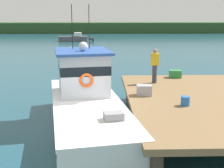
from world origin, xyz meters
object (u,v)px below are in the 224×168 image
deckhand_by_the_boat (155,65)px  crate_stack_near_edge (144,90)px  moored_boat_mid_harbor (76,38)px  bait_bucket (185,101)px  mooring_buoy_inshore (213,78)px  crate_single_far (175,74)px  mooring_buoy_outer (71,48)px  main_fishing_boat (85,102)px

deckhand_by_the_boat → crate_stack_near_edge: bearing=-109.6°
deckhand_by_the_boat → moored_boat_mid_harbor: 36.49m
bait_bucket → crate_stack_near_edge: bearing=131.8°
bait_bucket → mooring_buoy_inshore: bearing=64.4°
crate_single_far → mooring_buoy_outer: bearing=108.9°
main_fishing_boat → moored_boat_mid_harbor: size_ratio=1.72×
moored_boat_mid_harbor → mooring_buoy_inshore: bearing=-68.3°
moored_boat_mid_harbor → mooring_buoy_outer: 11.71m
bait_bucket → moored_boat_mid_harbor: (-7.47, 39.44, -0.87)m
mooring_buoy_inshore → main_fishing_boat: bearing=-134.8°
bait_bucket → mooring_buoy_outer: 28.65m
bait_bucket → mooring_buoy_outer: (-7.06, 27.74, -1.16)m
moored_boat_mid_harbor → mooring_buoy_outer: bearing=-88.0°
crate_stack_near_edge → main_fishing_boat: bearing=-173.5°
crate_single_far → bait_bucket: crate_single_far is taller
crate_single_far → main_fishing_boat: bearing=-140.4°
main_fishing_boat → crate_single_far: bearing=39.6°
crate_stack_near_edge → mooring_buoy_inshore: bearing=53.9°
bait_bucket → mooring_buoy_inshore: 10.47m
bait_bucket → deckhand_by_the_boat: size_ratio=0.21×
deckhand_by_the_boat → mooring_buoy_inshore: 7.83m
main_fishing_boat → bait_bucket: (3.66, -1.18, 0.36)m
mooring_buoy_outer → mooring_buoy_inshore: (11.55, -18.35, -0.03)m
crate_single_far → moored_boat_mid_harbor: (-8.25, 34.59, -0.89)m
bait_bucket → moored_boat_mid_harbor: 40.15m
crate_stack_near_edge → mooring_buoy_inshore: crate_stack_near_edge is taller
deckhand_by_the_boat → moored_boat_mid_harbor: (-6.97, 35.78, -1.56)m
moored_boat_mid_harbor → mooring_buoy_outer: moored_boat_mid_harbor is taller
main_fishing_boat → moored_boat_mid_harbor: main_fishing_boat is taller
bait_bucket → moored_boat_mid_harbor: bearing=100.7°
crate_single_far → moored_boat_mid_harbor: size_ratio=0.10×
main_fishing_boat → crate_single_far: 5.78m
main_fishing_boat → mooring_buoy_outer: (-3.40, 26.56, -0.80)m
mooring_buoy_outer → moored_boat_mid_harbor: bearing=92.0°
mooring_buoy_inshore → deckhand_by_the_boat: bearing=-131.1°
bait_bucket → mooring_buoy_outer: bait_bucket is taller
crate_stack_near_edge → bait_bucket: bearing=-48.2°
bait_bucket → deckhand_by_the_boat: deckhand_by_the_boat is taller
mooring_buoy_inshore → moored_boat_mid_harbor: bearing=111.7°
main_fishing_boat → mooring_buoy_inshore: main_fishing_boat is taller
crate_stack_near_edge → mooring_buoy_outer: (-5.77, 26.29, -1.20)m
crate_single_far → deckhand_by_the_boat: bearing=-137.2°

